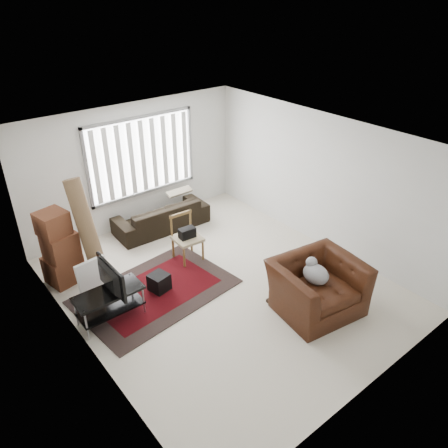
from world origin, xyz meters
The scene contains 11 objects.
room centered at (0.03, 0.51, 1.76)m, with size 6.00×6.02×2.71m.
persian_rug centered at (-1.04, 0.57, 0.01)m, with size 2.81×2.02×0.02m.
tv_stand centered at (-1.95, 0.41, 0.39)m, with size 1.08×0.49×0.54m.
tv centered at (-1.95, 0.41, 0.79)m, with size 0.88×0.11×0.50m, color black.
subwoofer centered at (-0.96, 0.57, 0.18)m, with size 0.31×0.31×0.31m, color black.
moving_boxes centered at (-2.14, 1.91, 0.65)m, with size 0.66×0.62×1.40m.
white_flatpack centered at (-1.89, 1.16, 0.35)m, with size 0.55×0.08×0.69m, color silver.
rolled_rug centered at (-1.70, 1.57, 0.98)m, with size 0.29×0.29×1.96m, color brown.
sofa centered at (0.26, 2.45, 0.40)m, with size 2.06×0.89×0.79m, color black.
side_chair centered at (0.01, 1.09, 0.51)m, with size 0.53×0.53×0.93m.
armchair centered at (0.82, -1.47, 0.51)m, with size 1.53×1.38×1.01m.
Camera 1 is at (-3.94, -4.96, 4.83)m, focal length 35.00 mm.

